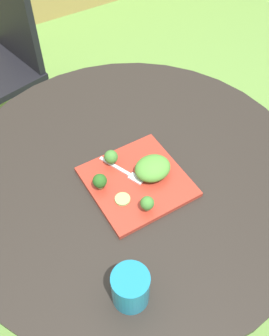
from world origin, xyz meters
The scene contains 10 objects.
ground_plane centered at (0.00, 0.00, 0.00)m, with size 12.00×12.00×0.00m, color #669342.
patio_table centered at (0.00, 0.00, 0.49)m, with size 1.06×1.06×0.70m.
salad_plate centered at (-0.01, -0.05, 0.71)m, with size 0.27×0.27×0.01m, color #AD3323.
drinking_glass centered at (-0.20, -0.32, 0.75)m, with size 0.09×0.09×0.10m.
fork centered at (-0.03, -0.01, 0.72)m, with size 0.08×0.15×0.00m.
lettuce_mound centered at (0.04, -0.05, 0.74)m, with size 0.11×0.09×0.05m, color #519338.
broccoli_floret_0 centered at (-0.11, -0.02, 0.74)m, with size 0.04×0.04×0.05m.
broccoli_floret_1 centered at (-0.04, 0.04, 0.74)m, with size 0.04×0.04×0.05m.
broccoli_floret_2 centered at (-0.04, -0.14, 0.74)m, with size 0.04×0.04×0.05m.
cucumber_slice_0 centered at (-0.08, -0.08, 0.72)m, with size 0.04×0.04×0.01m, color #8EB766.
Camera 1 is at (-0.37, -0.62, 1.59)m, focal length 41.51 mm.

